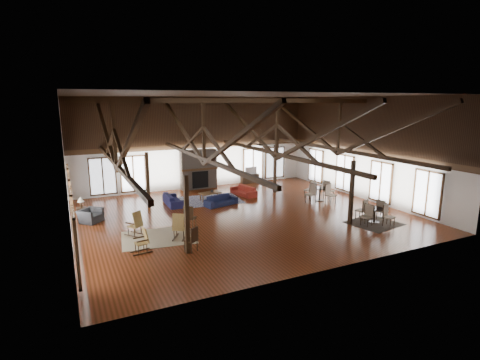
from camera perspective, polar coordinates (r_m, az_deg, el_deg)
name	(u,v)px	position (r m, az deg, el deg)	size (l,w,h in m)	color
floor	(242,215)	(19.28, 0.31, -5.36)	(16.00, 16.00, 0.00)	maroon
ceiling	(242,95)	(18.41, 0.33, 12.77)	(16.00, 14.00, 0.02)	black
wall_back	(196,143)	(25.05, -6.68, 5.59)	(16.00, 0.02, 6.00)	white
wall_front	(334,185)	(12.77, 14.07, -0.77)	(16.00, 0.02, 6.00)	white
wall_left	(65,170)	(16.81, -25.08, 1.45)	(0.02, 14.00, 6.00)	white
wall_right	(365,149)	(23.20, 18.48, 4.56)	(0.02, 14.00, 6.00)	white
roof_truss	(242,136)	(18.49, 0.32, 6.65)	(15.60, 14.07, 3.14)	black
post_grid	(242,186)	(18.88, 0.31, -0.94)	(8.16, 7.16, 3.05)	black
fireplace	(199,169)	(24.99, -6.34, 1.62)	(2.50, 0.69, 2.60)	#6C5E52
ceiling_fan	(261,144)	(17.86, 3.17, 5.49)	(1.60, 1.60, 0.75)	black
sofa_navy_front	(221,200)	(21.02, -2.92, -3.12)	(1.90, 0.74, 0.56)	#141937
sofa_navy_left	(173,199)	(21.44, -10.13, -2.94)	(0.80, 2.04, 0.60)	#16163D
sofa_orange	(244,191)	(23.23, 0.56, -1.64)	(0.75, 1.92, 0.56)	maroon
coffee_table	(210,193)	(22.02, -4.56, -2.03)	(1.38, 0.88, 0.49)	brown
vase	(212,191)	(22.00, -4.29, -1.63)	(0.19, 0.19, 0.19)	#B2B2B2
armchair	(90,216)	(19.48, -21.82, -5.06)	(1.00, 0.87, 0.65)	#28282A
side_table_lamp	(82,211)	(20.03, -22.99, -4.35)	(0.46, 0.46, 1.17)	black
rocking_chair_a	(136,224)	(16.89, -15.56, -6.50)	(0.87, 0.96, 1.10)	olive
rocking_chair_b	(179,227)	(16.09, -9.26, -7.06)	(0.87, 1.00, 1.14)	olive
rocking_chair_c	(143,240)	(15.07, -14.54, -8.91)	(0.82, 0.51, 0.99)	olive
side_chair_a	(189,216)	(17.18, -7.75, -5.39)	(0.66, 0.66, 1.11)	black
side_chair_b	(193,238)	(14.67, -7.24, -8.70)	(0.59, 0.59, 1.01)	black
cafe_table_near	(375,213)	(19.10, 19.84, -4.69)	(1.96, 1.96, 1.00)	black
cafe_table_far	(320,192)	(22.36, 12.08, -1.73)	(2.16, 2.16, 1.10)	black
cup_near	(374,207)	(19.05, 19.78, -3.89)	(0.12, 0.12, 0.09)	#B2B2B2
cup_far	(320,187)	(22.28, 12.14, -1.01)	(0.12, 0.12, 0.10)	#B2B2B2
tv_console	(250,178)	(26.73, 1.49, 0.25)	(1.28, 0.48, 0.64)	black
television	(250,170)	(26.63, 1.58, 1.47)	(0.90, 0.12, 0.52)	#B2B2B2
rug_tan	(158,237)	(16.58, -12.32, -8.55)	(3.02, 2.37, 0.01)	tan
rug_navy	(211,200)	(22.20, -4.49, -3.05)	(3.44, 2.58, 0.01)	#1B1E4D
rug_dark	(374,223)	(19.13, 19.74, -6.21)	(2.19, 1.99, 0.01)	black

